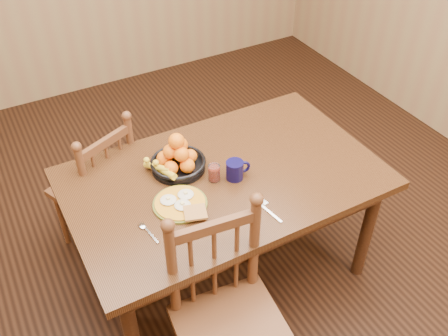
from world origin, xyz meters
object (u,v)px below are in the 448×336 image
dining_table (224,188)px  chair_far (99,188)px  chair_near (228,320)px  fruit_bowl (177,159)px  coffee_mug (235,170)px  breakfast_plate (181,203)px

dining_table → chair_far: (-0.53, 0.56, -0.22)m
chair_near → fruit_bowl: size_ratio=3.15×
chair_far → fruit_bowl: size_ratio=2.85×
coffee_mug → chair_near: bearing=-122.2°
dining_table → coffee_mug: bearing=-42.8°
breakfast_plate → coffee_mug: (0.33, 0.05, 0.04)m
chair_far → chair_near: (0.22, -1.17, 0.05)m
dining_table → breakfast_plate: 0.32m
dining_table → fruit_bowl: fruit_bowl is taller
coffee_mug → dining_table: bearing=137.2°
chair_far → fruit_bowl: bearing=106.8°
coffee_mug → fruit_bowl: size_ratio=0.41×
chair_far → chair_near: 1.19m
dining_table → chair_near: chair_near is taller
fruit_bowl → chair_far: bearing=130.9°
dining_table → breakfast_plate: breakfast_plate is taller
chair_near → coffee_mug: size_ratio=7.63×
dining_table → coffee_mug: coffee_mug is taller
breakfast_plate → coffee_mug: 0.34m
coffee_mug → chair_far: bearing=133.7°
chair_near → breakfast_plate: 0.58m
chair_far → chair_near: bearing=76.5°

